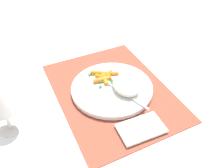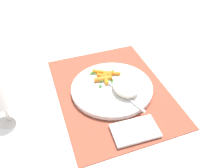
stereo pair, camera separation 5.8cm
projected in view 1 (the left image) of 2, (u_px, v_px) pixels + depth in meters
The scene contains 8 objects.
ground_plane at pixel (112, 91), 0.76m from camera, with size 2.40×2.40×0.00m, color white.
placemat at pixel (112, 91), 0.76m from camera, with size 0.45×0.33×0.01m, color #9E4733.
plate at pixel (112, 88), 0.76m from camera, with size 0.25×0.25×0.01m, color white.
rice_mound at pixel (126, 86), 0.73m from camera, with size 0.10×0.08×0.03m, color beige.
carrot_portion at pixel (104, 76), 0.78m from camera, with size 0.09×0.10×0.02m.
pea_scatter at pixel (103, 78), 0.77m from camera, with size 0.08×0.08×0.01m.
fork at pixel (118, 89), 0.74m from camera, with size 0.19×0.07×0.01m.
napkin at pixel (142, 128), 0.64m from camera, with size 0.08×0.12×0.01m, color white.
Camera 1 is at (-0.51, 0.25, 0.51)m, focal length 38.75 mm.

